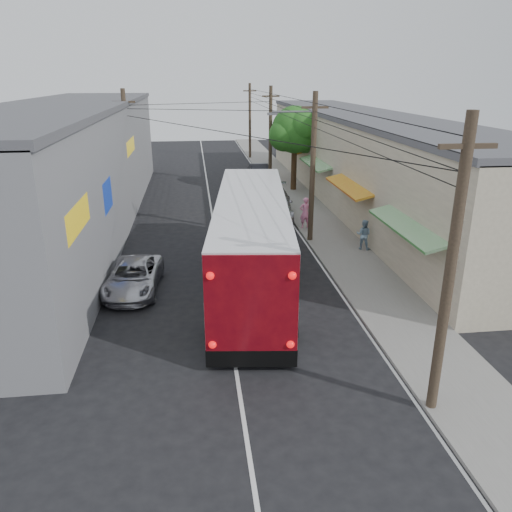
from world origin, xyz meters
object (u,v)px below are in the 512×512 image
at_px(jeepney, 134,277).
at_px(parked_suv, 272,204).
at_px(parked_car_far, 259,173).
at_px(pedestrian_near, 305,213).
at_px(pedestrian_far, 364,234).
at_px(parked_car_mid, 263,193).
at_px(coach_bus, 251,241).

height_order(jeepney, parked_suv, parked_suv).
distance_m(parked_car_far, pedestrian_near, 14.98).
xyz_separation_m(jeepney, pedestrian_far, (11.40, 3.79, 0.27)).
distance_m(parked_suv, parked_car_mid, 4.22).
bearing_deg(pedestrian_near, coach_bus, 57.38).
bearing_deg(parked_car_mid, parked_car_far, 80.29).
bearing_deg(pedestrian_near, pedestrian_far, 112.34).
bearing_deg(pedestrian_near, parked_car_far, -92.23).
bearing_deg(parked_suv, coach_bus, -96.11).
bearing_deg(jeepney, parked_car_far, 73.72).
relative_size(parked_suv, pedestrian_far, 4.04).
bearing_deg(parked_car_far, pedestrian_far, -80.85).
distance_m(coach_bus, pedestrian_near, 9.06).
bearing_deg(pedestrian_far, coach_bus, 59.90).
xyz_separation_m(coach_bus, parked_suv, (2.54, 10.71, -1.12)).
xyz_separation_m(jeepney, parked_car_mid, (7.60, 14.91, 0.09)).
xyz_separation_m(parked_car_far, pedestrian_near, (0.80, -14.95, 0.32)).
height_order(jeepney, pedestrian_near, pedestrian_near).
bearing_deg(parked_car_mid, parked_suv, -94.02).
bearing_deg(jeepney, parked_car_mid, 66.82).
relative_size(parked_car_mid, parked_car_far, 0.96).
bearing_deg(parked_suv, jeepney, -118.18).
bearing_deg(pedestrian_near, jeepney, 35.69).
height_order(pedestrian_near, pedestrian_far, pedestrian_near).
height_order(coach_bus, pedestrian_near, coach_bus).
bearing_deg(parked_car_far, parked_suv, -93.49).
distance_m(coach_bus, parked_suv, 11.06).
xyz_separation_m(pedestrian_near, pedestrian_far, (2.20, -4.20, -0.14)).
xyz_separation_m(parked_car_mid, parked_car_far, (0.80, 8.03, 0.00)).
xyz_separation_m(coach_bus, parked_car_mid, (2.54, 14.93, -1.32)).
relative_size(jeepney, parked_suv, 0.72).
bearing_deg(coach_bus, jeepney, -173.56).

